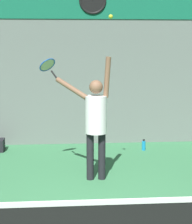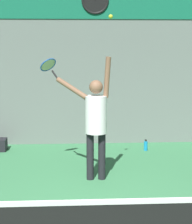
% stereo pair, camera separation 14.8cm
% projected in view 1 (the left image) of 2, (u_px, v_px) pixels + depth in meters
% --- Properties ---
extents(back_wall, '(18.00, 0.10, 5.00)m').
position_uv_depth(back_wall, '(84.00, 39.00, 9.45)').
color(back_wall, slate).
rests_on(back_wall, ground_plane).
extents(sponsor_banner, '(6.88, 0.02, 0.82)m').
position_uv_depth(sponsor_banner, '(84.00, 0.00, 9.25)').
color(sponsor_banner, '#146B4C').
extents(scoreboard_clock, '(0.63, 0.06, 0.63)m').
position_uv_depth(scoreboard_clock, '(93.00, 0.00, 9.25)').
color(scoreboard_clock, black).
extents(tennis_player, '(0.98, 0.64, 2.17)m').
position_uv_depth(tennis_player, '(95.00, 118.00, 7.04)').
color(tennis_player, black).
rests_on(tennis_player, ground_plane).
extents(tennis_racket, '(0.40, 0.42, 0.39)m').
position_uv_depth(tennis_racket, '(48.00, 66.00, 7.41)').
color(tennis_racket, black).
extents(tennis_ball, '(0.07, 0.07, 0.07)m').
position_uv_depth(tennis_ball, '(111.00, 17.00, 6.70)').
color(tennis_ball, '#CCDB2D').
extents(water_bottle, '(0.08, 0.08, 0.25)m').
position_uv_depth(water_bottle, '(144.00, 145.00, 9.17)').
color(water_bottle, '#198CCC').
rests_on(water_bottle, ground_plane).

